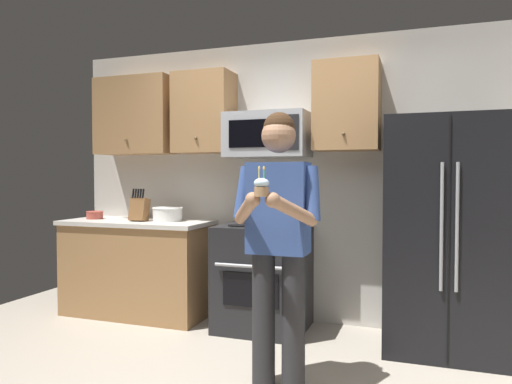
{
  "coord_description": "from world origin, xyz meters",
  "views": [
    {
      "loc": [
        1.18,
        -2.62,
        1.36
      ],
      "look_at": [
        0.15,
        0.31,
        1.25
      ],
      "focal_mm": 33.63,
      "sensor_mm": 36.0,
      "label": 1
    }
  ],
  "objects_px": {
    "knife_block": "(139,209)",
    "refrigerator": "(447,235)",
    "cupcake": "(261,187)",
    "oven_range": "(263,277)",
    "bowl_small_colored": "(95,215)",
    "person": "(278,232)",
    "bowl_large_white": "(168,214)",
    "microwave": "(267,135)"
  },
  "relations": [
    {
      "from": "knife_block",
      "to": "refrigerator",
      "type": "bearing_deg",
      "value": -0.2
    },
    {
      "from": "cupcake",
      "to": "refrigerator",
      "type": "bearing_deg",
      "value": 52.34
    },
    {
      "from": "oven_range",
      "to": "bowl_large_white",
      "type": "bearing_deg",
      "value": 176.96
    },
    {
      "from": "oven_range",
      "to": "cupcake",
      "type": "height_order",
      "value": "cupcake"
    },
    {
      "from": "microwave",
      "to": "cupcake",
      "type": "relative_size",
      "value": 4.26
    },
    {
      "from": "knife_block",
      "to": "bowl_large_white",
      "type": "relative_size",
      "value": 1.11
    },
    {
      "from": "knife_block",
      "to": "cupcake",
      "type": "height_order",
      "value": "cupcake"
    },
    {
      "from": "oven_range",
      "to": "knife_block",
      "type": "distance_m",
      "value": 1.37
    },
    {
      "from": "refrigerator",
      "to": "bowl_large_white",
      "type": "distance_m",
      "value": 2.49
    },
    {
      "from": "oven_range",
      "to": "person",
      "type": "bearing_deg",
      "value": -66.88
    },
    {
      "from": "microwave",
      "to": "cupcake",
      "type": "height_order",
      "value": "microwave"
    },
    {
      "from": "bowl_large_white",
      "to": "bowl_small_colored",
      "type": "relative_size",
      "value": 1.71
    },
    {
      "from": "oven_range",
      "to": "microwave",
      "type": "relative_size",
      "value": 1.26
    },
    {
      "from": "refrigerator",
      "to": "knife_block",
      "type": "relative_size",
      "value": 5.63
    },
    {
      "from": "microwave",
      "to": "bowl_large_white",
      "type": "height_order",
      "value": "microwave"
    },
    {
      "from": "refrigerator",
      "to": "bowl_large_white",
      "type": "bearing_deg",
      "value": 177.89
    },
    {
      "from": "oven_range",
      "to": "person",
      "type": "distance_m",
      "value": 1.27
    },
    {
      "from": "bowl_large_white",
      "to": "cupcake",
      "type": "distance_m",
      "value": 2.06
    },
    {
      "from": "oven_range",
      "to": "bowl_large_white",
      "type": "height_order",
      "value": "bowl_large_white"
    },
    {
      "from": "refrigerator",
      "to": "cupcake",
      "type": "bearing_deg",
      "value": -127.66
    },
    {
      "from": "refrigerator",
      "to": "person",
      "type": "relative_size",
      "value": 1.02
    },
    {
      "from": "person",
      "to": "cupcake",
      "type": "bearing_deg",
      "value": -90.0
    },
    {
      "from": "bowl_large_white",
      "to": "person",
      "type": "xyz_separation_m",
      "value": [
        1.44,
        -1.12,
        0.0
      ]
    },
    {
      "from": "microwave",
      "to": "bowl_large_white",
      "type": "xyz_separation_m",
      "value": [
        -0.98,
        -0.07,
        -0.73
      ]
    },
    {
      "from": "bowl_small_colored",
      "to": "person",
      "type": "bearing_deg",
      "value": -25.7
    },
    {
      "from": "refrigerator",
      "to": "microwave",
      "type": "bearing_deg",
      "value": 173.97
    },
    {
      "from": "microwave",
      "to": "cupcake",
      "type": "xyz_separation_m",
      "value": [
        0.45,
        -1.51,
        -0.43
      ]
    },
    {
      "from": "microwave",
      "to": "bowl_small_colored",
      "type": "relative_size",
      "value": 4.38
    },
    {
      "from": "oven_range",
      "to": "cupcake",
      "type": "relative_size",
      "value": 5.36
    },
    {
      "from": "microwave",
      "to": "person",
      "type": "xyz_separation_m",
      "value": [
        0.45,
        -1.18,
        -0.72
      ]
    },
    {
      "from": "oven_range",
      "to": "bowl_small_colored",
      "type": "bearing_deg",
      "value": 179.44
    },
    {
      "from": "bowl_small_colored",
      "to": "cupcake",
      "type": "distance_m",
      "value": 2.68
    },
    {
      "from": "knife_block",
      "to": "oven_range",
      "type": "bearing_deg",
      "value": 1.36
    },
    {
      "from": "refrigerator",
      "to": "bowl_small_colored",
      "type": "xyz_separation_m",
      "value": [
        -3.29,
        0.06,
        0.06
      ]
    },
    {
      "from": "cupcake",
      "to": "knife_block",
      "type": "bearing_deg",
      "value": 141.22
    },
    {
      "from": "person",
      "to": "microwave",
      "type": "bearing_deg",
      "value": 111.01
    },
    {
      "from": "person",
      "to": "cupcake",
      "type": "distance_m",
      "value": 0.44
    },
    {
      "from": "microwave",
      "to": "knife_block",
      "type": "height_order",
      "value": "microwave"
    },
    {
      "from": "person",
      "to": "oven_range",
      "type": "bearing_deg",
      "value": 113.12
    },
    {
      "from": "knife_block",
      "to": "bowl_large_white",
      "type": "distance_m",
      "value": 0.28
    },
    {
      "from": "microwave",
      "to": "cupcake",
      "type": "distance_m",
      "value": 1.64
    },
    {
      "from": "knife_block",
      "to": "person",
      "type": "bearing_deg",
      "value": -31.38
    }
  ]
}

